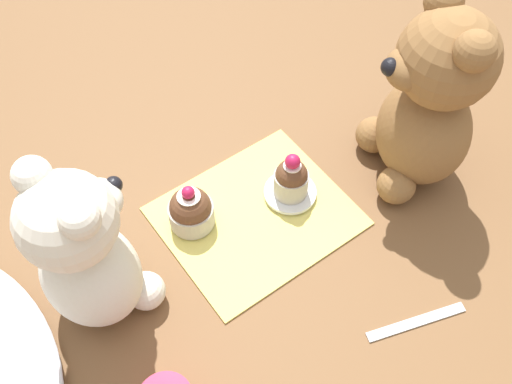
% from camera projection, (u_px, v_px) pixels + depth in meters
% --- Properties ---
extents(ground_plane, '(4.00, 4.00, 0.00)m').
position_uv_depth(ground_plane, '(256.00, 217.00, 0.79)').
color(ground_plane, brown).
extents(knitted_placemat, '(0.20, 0.24, 0.01)m').
position_uv_depth(knitted_placemat, '(256.00, 215.00, 0.78)').
color(knitted_placemat, '#E0D166').
rests_on(knitted_placemat, ground_plane).
extents(teddy_bear_cream, '(0.14, 0.13, 0.23)m').
position_uv_depth(teddy_bear_cream, '(85.00, 253.00, 0.63)').
color(teddy_bear_cream, silver).
rests_on(teddy_bear_cream, ground_plane).
extents(teddy_bear_tan, '(0.17, 0.16, 0.27)m').
position_uv_depth(teddy_bear_tan, '(429.00, 103.00, 0.73)').
color(teddy_bear_tan, olive).
rests_on(teddy_bear_tan, ground_plane).
extents(cupcake_near_cream_bear, '(0.06, 0.06, 0.07)m').
position_uv_depth(cupcake_near_cream_bear, '(191.00, 210.00, 0.75)').
color(cupcake_near_cream_bear, '#B2ADA3').
rests_on(cupcake_near_cream_bear, knitted_placemat).
extents(saucer_plate, '(0.07, 0.07, 0.01)m').
position_uv_depth(saucer_plate, '(289.00, 191.00, 0.80)').
color(saucer_plate, silver).
rests_on(saucer_plate, knitted_placemat).
extents(cupcake_near_tan_bear, '(0.05, 0.05, 0.07)m').
position_uv_depth(cupcake_near_tan_bear, '(290.00, 177.00, 0.77)').
color(cupcake_near_tan_bear, '#B2ADA3').
rests_on(cupcake_near_tan_bear, saucer_plate).
extents(teaspoon, '(0.05, 0.12, 0.01)m').
position_uv_depth(teaspoon, '(416.00, 322.00, 0.70)').
color(teaspoon, silver).
rests_on(teaspoon, ground_plane).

